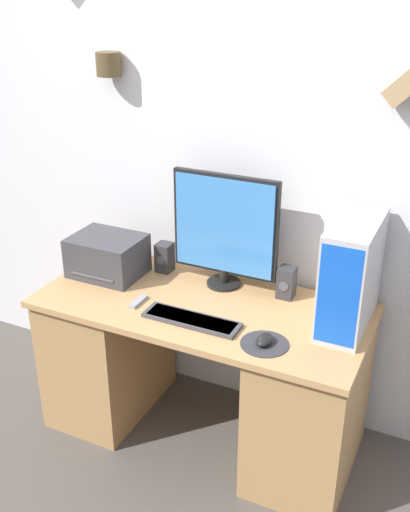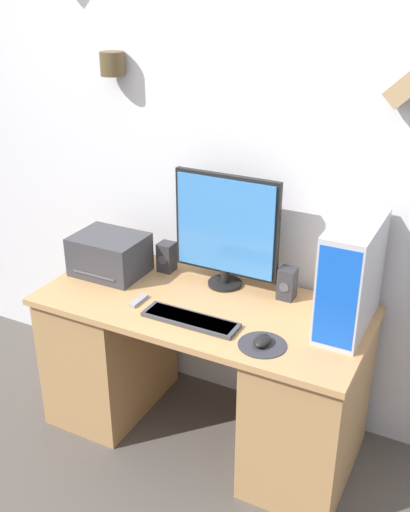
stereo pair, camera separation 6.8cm
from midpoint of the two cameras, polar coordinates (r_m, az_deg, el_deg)
The scene contains 12 objects.
ground_plane at distance 2.92m, azimuth -2.86°, elevation -20.21°, with size 12.00×12.00×0.00m, color #4C4742.
wall_back at distance 2.81m, azimuth 4.16°, elevation 10.33°, with size 6.40×0.17×2.70m.
desk at distance 2.90m, azimuth 0.41°, elevation -10.61°, with size 1.50×0.69×0.74m.
monitor at distance 2.75m, azimuth 2.72°, elevation 2.64°, with size 0.51×0.16×0.55m.
keyboard at distance 2.56m, azimuth -0.63°, elevation -6.08°, with size 0.43×0.12×0.02m.
mousepad at distance 2.43m, azimuth 6.29°, elevation -8.41°, with size 0.20×0.20×0.00m.
mouse at distance 2.42m, azimuth 6.27°, elevation -8.03°, with size 0.06×0.10×0.03m.
computer_tower at distance 2.51m, azimuth 14.50°, elevation -1.85°, with size 0.18×0.45×0.47m.
printer at distance 2.97m, azimuth -8.42°, elevation 0.12°, with size 0.34×0.27×0.20m.
speaker_left at distance 2.97m, azimuth -3.02°, elevation -0.08°, with size 0.08×0.08×0.15m.
speaker_right at distance 2.75m, azimuth 8.53°, elevation -2.62°, with size 0.08×0.08×0.15m.
remote_control at distance 2.72m, azimuth -5.61°, elevation -4.26°, with size 0.03×0.12×0.02m.
Camera 2 is at (1.09, -1.74, 2.07)m, focal length 42.00 mm.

